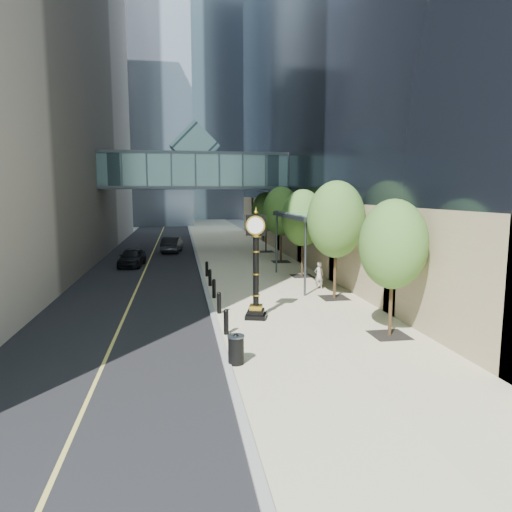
{
  "coord_description": "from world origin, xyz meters",
  "views": [
    {
      "loc": [
        -4.41,
        -13.17,
        5.6
      ],
      "look_at": [
        -1.04,
        6.96,
        2.77
      ],
      "focal_mm": 32.0,
      "sensor_mm": 36.0,
      "label": 1
    }
  ],
  "objects_px": {
    "pedestrian": "(319,275)",
    "car_far": "(172,244)",
    "trash_bin": "(236,350)",
    "street_clock": "(256,272)",
    "car_near": "(132,257)"
  },
  "relations": [
    {
      "from": "pedestrian",
      "to": "car_far",
      "type": "distance_m",
      "value": 20.61
    },
    {
      "from": "car_far",
      "to": "street_clock",
      "type": "bearing_deg",
      "value": 106.65
    },
    {
      "from": "pedestrian",
      "to": "car_far",
      "type": "bearing_deg",
      "value": -69.46
    },
    {
      "from": "trash_bin",
      "to": "pedestrian",
      "type": "height_order",
      "value": "pedestrian"
    },
    {
      "from": "street_clock",
      "to": "car_far",
      "type": "relative_size",
      "value": 1.08
    },
    {
      "from": "street_clock",
      "to": "car_near",
      "type": "height_order",
      "value": "street_clock"
    },
    {
      "from": "trash_bin",
      "to": "car_far",
      "type": "distance_m",
      "value": 29.65
    },
    {
      "from": "street_clock",
      "to": "car_far",
      "type": "xyz_separation_m",
      "value": [
        -4.03,
        24.26,
        -1.39
      ]
    },
    {
      "from": "trash_bin",
      "to": "car_near",
      "type": "bearing_deg",
      "value": 104.1
    },
    {
      "from": "car_near",
      "to": "street_clock",
      "type": "bearing_deg",
      "value": -61.03
    },
    {
      "from": "street_clock",
      "to": "trash_bin",
      "type": "bearing_deg",
      "value": -89.78
    },
    {
      "from": "pedestrian",
      "to": "car_far",
      "type": "height_order",
      "value": "pedestrian"
    },
    {
      "from": "trash_bin",
      "to": "car_far",
      "type": "xyz_separation_m",
      "value": [
        -2.49,
        29.55,
        0.24
      ]
    },
    {
      "from": "street_clock",
      "to": "pedestrian",
      "type": "bearing_deg",
      "value": 66.66
    },
    {
      "from": "car_near",
      "to": "pedestrian",
      "type": "bearing_deg",
      "value": -36.72
    }
  ]
}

